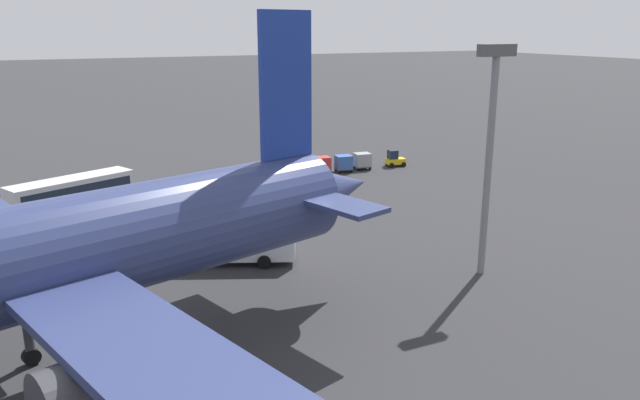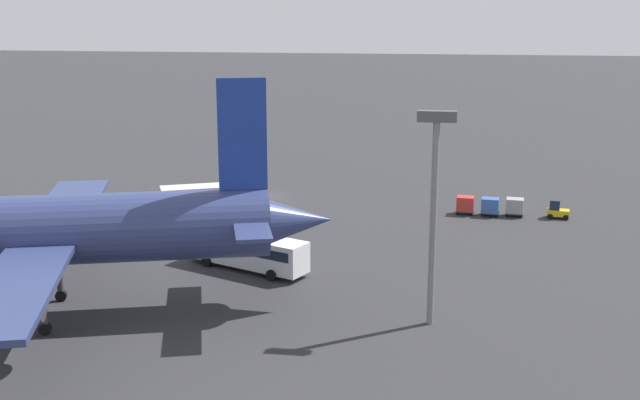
{
  "view_description": "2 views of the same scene",
  "coord_description": "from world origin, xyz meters",
  "px_view_note": "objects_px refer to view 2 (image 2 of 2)",
  "views": [
    {
      "loc": [
        8.39,
        70.9,
        17.18
      ],
      "look_at": [
        -13.39,
        26.05,
        3.25
      ],
      "focal_mm": 35.0,
      "sensor_mm": 36.0,
      "label": 1
    },
    {
      "loc": [
        -20.55,
        95.23,
        23.36
      ],
      "look_at": [
        -9.05,
        18.5,
        4.38
      ],
      "focal_mm": 45.0,
      "sensor_mm": 36.0,
      "label": 2
    }
  ],
  "objects_px": {
    "cargo_cart_grey": "(515,206)",
    "cargo_cart_blue": "(490,206)",
    "airplane": "(28,232)",
    "shuttle_bus_far": "(247,249)",
    "cargo_cart_red": "(465,204)",
    "baggage_tug": "(557,210)",
    "shuttle_bus_near": "(213,197)",
    "worker_person": "(262,193)"
  },
  "relations": [
    {
      "from": "shuttle_bus_near",
      "to": "shuttle_bus_far",
      "type": "xyz_separation_m",
      "value": [
        -8.45,
        18.63,
        -0.09
      ]
    },
    {
      "from": "airplane",
      "to": "worker_person",
      "type": "distance_m",
      "value": 41.19
    },
    {
      "from": "baggage_tug",
      "to": "cargo_cart_red",
      "type": "xyz_separation_m",
      "value": [
        10.12,
        -0.27,
        0.25
      ]
    },
    {
      "from": "baggage_tug",
      "to": "shuttle_bus_near",
      "type": "bearing_deg",
      "value": 13.22
    },
    {
      "from": "airplane",
      "to": "shuttle_bus_far",
      "type": "bearing_deg",
      "value": -151.03
    },
    {
      "from": "shuttle_bus_near",
      "to": "baggage_tug",
      "type": "height_order",
      "value": "shuttle_bus_near"
    },
    {
      "from": "shuttle_bus_far",
      "to": "baggage_tug",
      "type": "height_order",
      "value": "shuttle_bus_far"
    },
    {
      "from": "airplane",
      "to": "cargo_cart_blue",
      "type": "distance_m",
      "value": 51.43
    },
    {
      "from": "airplane",
      "to": "cargo_cart_red",
      "type": "distance_m",
      "value": 49.81
    },
    {
      "from": "worker_person",
      "to": "cargo_cart_grey",
      "type": "distance_m",
      "value": 30.14
    },
    {
      "from": "airplane",
      "to": "cargo_cart_grey",
      "type": "xyz_separation_m",
      "value": [
        -38.87,
        -36.4,
        -5.61
      ]
    },
    {
      "from": "shuttle_bus_near",
      "to": "worker_person",
      "type": "relative_size",
      "value": 6.86
    },
    {
      "from": "cargo_cart_grey",
      "to": "cargo_cart_red",
      "type": "height_order",
      "value": "same"
    },
    {
      "from": "shuttle_bus_far",
      "to": "baggage_tug",
      "type": "relative_size",
      "value": 4.67
    },
    {
      "from": "worker_person",
      "to": "cargo_cart_grey",
      "type": "xyz_separation_m",
      "value": [
        -29.95,
        3.38,
        0.32
      ]
    },
    {
      "from": "airplane",
      "to": "cargo_cart_blue",
      "type": "bearing_deg",
      "value": -151.77
    },
    {
      "from": "shuttle_bus_far",
      "to": "worker_person",
      "type": "distance_m",
      "value": 26.44
    },
    {
      "from": "shuttle_bus_near",
      "to": "cargo_cart_blue",
      "type": "xyz_separation_m",
      "value": [
        -31.21,
        -3.81,
        -0.82
      ]
    },
    {
      "from": "shuttle_bus_far",
      "to": "cargo_cart_blue",
      "type": "relative_size",
      "value": 5.44
    },
    {
      "from": "cargo_cart_blue",
      "to": "cargo_cart_red",
      "type": "height_order",
      "value": "same"
    },
    {
      "from": "cargo_cart_blue",
      "to": "cargo_cart_red",
      "type": "xyz_separation_m",
      "value": [
        2.75,
        -0.38,
        0.0
      ]
    },
    {
      "from": "cargo_cart_grey",
      "to": "cargo_cart_blue",
      "type": "height_order",
      "value": "same"
    },
    {
      "from": "airplane",
      "to": "cargo_cart_red",
      "type": "bearing_deg",
      "value": -149.21
    },
    {
      "from": "worker_person",
      "to": "airplane",
      "type": "bearing_deg",
      "value": 77.36
    },
    {
      "from": "shuttle_bus_near",
      "to": "cargo_cart_red",
      "type": "xyz_separation_m",
      "value": [
        -28.46,
        -4.19,
        -0.82
      ]
    },
    {
      "from": "shuttle_bus_near",
      "to": "cargo_cart_grey",
      "type": "height_order",
      "value": "shuttle_bus_near"
    },
    {
      "from": "cargo_cart_red",
      "to": "shuttle_bus_far",
      "type": "bearing_deg",
      "value": 48.75
    },
    {
      "from": "shuttle_bus_near",
      "to": "cargo_cart_red",
      "type": "height_order",
      "value": "shuttle_bus_near"
    },
    {
      "from": "baggage_tug",
      "to": "cargo_cart_grey",
      "type": "bearing_deg",
      "value": 5.9
    },
    {
      "from": "shuttle_bus_near",
      "to": "airplane",
      "type": "bearing_deg",
      "value": 58.08
    },
    {
      "from": "shuttle_bus_near",
      "to": "worker_person",
      "type": "distance_m",
      "value": 8.5
    },
    {
      "from": "baggage_tug",
      "to": "cargo_cart_red",
      "type": "height_order",
      "value": "baggage_tug"
    },
    {
      "from": "shuttle_bus_near",
      "to": "shuttle_bus_far",
      "type": "distance_m",
      "value": 20.46
    },
    {
      "from": "cargo_cart_red",
      "to": "shuttle_bus_near",
      "type": "bearing_deg",
      "value": 8.37
    },
    {
      "from": "shuttle_bus_far",
      "to": "cargo_cart_blue",
      "type": "height_order",
      "value": "shuttle_bus_far"
    },
    {
      "from": "baggage_tug",
      "to": "cargo_cart_blue",
      "type": "xyz_separation_m",
      "value": [
        7.37,
        0.1,
        0.25
      ]
    },
    {
      "from": "baggage_tug",
      "to": "shuttle_bus_far",
      "type": "bearing_deg",
      "value": 44.23
    },
    {
      "from": "shuttle_bus_near",
      "to": "worker_person",
      "type": "xyz_separation_m",
      "value": [
        -4.01,
        -7.41,
        -1.14
      ]
    },
    {
      "from": "airplane",
      "to": "shuttle_bus_near",
      "type": "bearing_deg",
      "value": -115.44
    },
    {
      "from": "shuttle_bus_far",
      "to": "cargo_cart_red",
      "type": "xyz_separation_m",
      "value": [
        -20.01,
        -22.82,
        -0.72
      ]
    },
    {
      "from": "cargo_cart_grey",
      "to": "cargo_cart_red",
      "type": "xyz_separation_m",
      "value": [
        5.5,
        -0.15,
        0.0
      ]
    },
    {
      "from": "baggage_tug",
      "to": "cargo_cart_red",
      "type": "relative_size",
      "value": 1.17
    }
  ]
}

